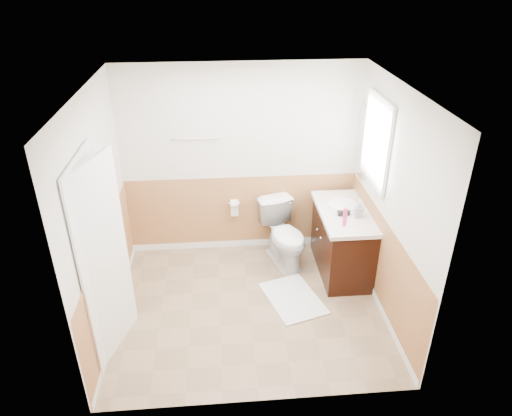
{
  "coord_description": "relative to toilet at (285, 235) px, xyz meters",
  "views": [
    {
      "loc": [
        -0.28,
        -4.19,
        3.56
      ],
      "look_at": [
        0.1,
        0.25,
        1.15
      ],
      "focal_mm": 32.89,
      "sensor_mm": 36.0,
      "label": 1
    }
  ],
  "objects": [
    {
      "name": "floor",
      "position": [
        -0.52,
        -0.86,
        -0.41
      ],
      "size": [
        3.0,
        3.0,
        0.0
      ],
      "primitive_type": "plane",
      "color": "#8C7051",
      "rests_on": "ground"
    },
    {
      "name": "ceiling",
      "position": [
        -0.52,
        -0.86,
        2.09
      ],
      "size": [
        3.0,
        3.0,
        0.0
      ],
      "primitive_type": "plane",
      "rotation": [
        3.14,
        0.0,
        0.0
      ],
      "color": "white",
      "rests_on": "floor"
    },
    {
      "name": "wall_back",
      "position": [
        -0.52,
        0.44,
        0.84
      ],
      "size": [
        3.0,
        0.0,
        3.0
      ],
      "primitive_type": "plane",
      "rotation": [
        1.57,
        0.0,
        0.0
      ],
      "color": "silver",
      "rests_on": "floor"
    },
    {
      "name": "wall_front",
      "position": [
        -0.52,
        -2.16,
        0.84
      ],
      "size": [
        3.0,
        0.0,
        3.0
      ],
      "primitive_type": "plane",
      "rotation": [
        -1.57,
        0.0,
        0.0
      ],
      "color": "silver",
      "rests_on": "floor"
    },
    {
      "name": "wall_left",
      "position": [
        -2.02,
        -0.86,
        0.84
      ],
      "size": [
        0.0,
        3.0,
        3.0
      ],
      "primitive_type": "plane",
      "rotation": [
        1.57,
        0.0,
        1.57
      ],
      "color": "silver",
      "rests_on": "floor"
    },
    {
      "name": "wall_right",
      "position": [
        0.98,
        -0.86,
        0.84
      ],
      "size": [
        0.0,
        3.0,
        3.0
      ],
      "primitive_type": "plane",
      "rotation": [
        1.57,
        0.0,
        -1.57
      ],
      "color": "silver",
      "rests_on": "floor"
    },
    {
      "name": "wainscot_back",
      "position": [
        -0.52,
        0.43,
        0.09
      ],
      "size": [
        3.0,
        0.0,
        3.0
      ],
      "primitive_type": "plane",
      "rotation": [
        1.57,
        0.0,
        0.0
      ],
      "color": "#B37B47",
      "rests_on": "floor"
    },
    {
      "name": "wainscot_front",
      "position": [
        -0.52,
        -2.15,
        0.09
      ],
      "size": [
        3.0,
        0.0,
        3.0
      ],
      "primitive_type": "plane",
      "rotation": [
        -1.57,
        0.0,
        0.0
      ],
      "color": "#B37B47",
      "rests_on": "floor"
    },
    {
      "name": "wainscot_left",
      "position": [
        -2.01,
        -0.86,
        0.09
      ],
      "size": [
        0.0,
        2.6,
        2.6
      ],
      "primitive_type": "plane",
      "rotation": [
        1.57,
        0.0,
        1.57
      ],
      "color": "#B37B47",
      "rests_on": "floor"
    },
    {
      "name": "wainscot_right",
      "position": [
        0.97,
        -0.86,
        0.09
      ],
      "size": [
        0.0,
        2.6,
        2.6
      ],
      "primitive_type": "plane",
      "rotation": [
        1.57,
        0.0,
        -1.57
      ],
      "color": "#B37B47",
      "rests_on": "floor"
    },
    {
      "name": "toilet",
      "position": [
        0.0,
        0.0,
        0.0
      ],
      "size": [
        0.67,
        0.9,
        0.82
      ],
      "primitive_type": "imported",
      "rotation": [
        0.0,
        0.0,
        0.3
      ],
      "color": "white",
      "rests_on": "floor"
    },
    {
      "name": "bath_mat",
      "position": [
        0.0,
        -0.77,
        -0.4
      ],
      "size": [
        0.76,
        0.93,
        0.02
      ],
      "primitive_type": "cube",
      "rotation": [
        0.0,
        0.0,
        0.3
      ],
      "color": "white",
      "rests_on": "floor"
    },
    {
      "name": "vanity_cabinet",
      "position": [
        0.69,
        -0.23,
        -0.01
      ],
      "size": [
        0.55,
        1.1,
        0.8
      ],
      "primitive_type": "cube",
      "color": "black",
      "rests_on": "floor"
    },
    {
      "name": "vanity_knob_left",
      "position": [
        0.39,
        -0.33,
        0.14
      ],
      "size": [
        0.03,
        0.03,
        0.03
      ],
      "primitive_type": "sphere",
      "color": "silver",
      "rests_on": "vanity_cabinet"
    },
    {
      "name": "vanity_knob_right",
      "position": [
        0.39,
        -0.13,
        0.14
      ],
      "size": [
        0.03,
        0.03,
        0.03
      ],
      "primitive_type": "sphere",
      "color": "#B9BAC0",
      "rests_on": "vanity_cabinet"
    },
    {
      "name": "countertop",
      "position": [
        0.68,
        -0.23,
        0.42
      ],
      "size": [
        0.6,
        1.15,
        0.05
      ],
      "primitive_type": "cube",
      "color": "white",
      "rests_on": "vanity_cabinet"
    },
    {
      "name": "sink_basin",
      "position": [
        0.69,
        -0.08,
        0.45
      ],
      "size": [
        0.36,
        0.36,
        0.02
      ],
      "primitive_type": "cylinder",
      "color": "white",
      "rests_on": "countertop"
    },
    {
      "name": "faucet",
      "position": [
        0.87,
        -0.08,
        0.51
      ],
      "size": [
        0.02,
        0.02,
        0.14
      ],
      "primitive_type": "cylinder",
      "color": "#B8B7BE",
      "rests_on": "countertop"
    },
    {
      "name": "lotion_bottle",
      "position": [
        0.59,
        -0.56,
        0.55
      ],
      "size": [
        0.05,
        0.05,
        0.22
      ],
      "primitive_type": "cylinder",
      "color": "#D2367A",
      "rests_on": "countertop"
    },
    {
      "name": "soap_dispenser",
      "position": [
        0.81,
        -0.38,
        0.54
      ],
      "size": [
        0.1,
        0.1,
        0.19
      ],
      "primitive_type": "imported",
      "rotation": [
        0.0,
        0.0,
        -0.09
      ],
      "color": "gray",
      "rests_on": "countertop"
    },
    {
      "name": "hair_dryer_body",
      "position": [
        0.64,
        -0.33,
        0.48
      ],
      "size": [
        0.14,
        0.07,
        0.07
      ],
      "primitive_type": "cylinder",
      "rotation": [
        0.0,
        1.57,
        0.0
      ],
      "color": "black",
      "rests_on": "countertop"
    },
    {
      "name": "hair_dryer_handle",
      "position": [
        0.61,
        -0.29,
        0.45
      ],
      "size": [
        0.03,
        0.03,
        0.07
      ],
      "primitive_type": "cylinder",
      "color": "black",
      "rests_on": "countertop"
    },
    {
      "name": "mirror_panel",
      "position": [
        0.95,
        0.24,
        1.14
      ],
      "size": [
        0.02,
        0.35,
        0.9
      ],
      "primitive_type": "cube",
      "color": "silver",
      "rests_on": "wall_right"
    },
    {
      "name": "window_frame",
      "position": [
        0.95,
        -0.27,
        1.34
      ],
      "size": [
        0.04,
        0.8,
        1.0
      ],
      "primitive_type": "cube",
      "color": "white",
      "rests_on": "wall_right"
    },
    {
      "name": "window_glass",
      "position": [
        0.96,
        -0.27,
        1.34
      ],
      "size": [
        0.01,
        0.7,
        0.9
      ],
      "primitive_type": "cube",
      "color": "white",
      "rests_on": "wall_right"
    },
    {
      "name": "door",
      "position": [
        -1.92,
        -1.31,
        0.61
      ],
      "size": [
        0.29,
        0.78,
        2.04
      ],
      "primitive_type": "cube",
      "rotation": [
        0.0,
        0.0,
        -0.31
      ],
      "color": "white",
      "rests_on": "wall_left"
    },
    {
      "name": "door_frame",
      "position": [
        -2.0,
        -1.31,
        0.62
      ],
      "size": [
        0.02,
        0.92,
        2.1
      ],
      "primitive_type": "cube",
      "color": "white",
      "rests_on": "wall_left"
    },
    {
      "name": "door_knob",
      "position": [
        -1.86,
        -0.98,
        0.54
      ],
      "size": [
        0.06,
        0.06,
        0.06
      ],
      "primitive_type": "sphere",
      "color": "silver",
      "rests_on": "door"
    },
    {
      "name": "towel_bar",
      "position": [
        -1.07,
        0.39,
        1.19
      ],
      "size": [
        0.62,
        0.02,
        0.02
      ],
      "primitive_type": "cylinder",
      "rotation": [
        0.0,
        1.57,
        0.0
      ],
      "color": "silver",
      "rests_on": "wall_back"
    },
    {
      "name": "tp_holder_bar",
      "position": [
        -0.62,
        0.37,
        0.29
      ],
      "size": [
        0.14,
        0.02,
        0.02
      ],
      "primitive_type": "cylinder",
      "rotation": [
        0.0,
        1.57,
        0.0
      ],
      "color": "silver",
      "rests_on": "wall_back"
    },
    {
      "name": "tp_roll",
      "position": [
        -0.62,
        0.37,
        0.29
      ],
      "size": [
        0.1,
        0.11,
        0.11
      ],
      "primitive_type": "cylinder",
      "rotation": [
        0.0,
        1.57,
        0.0
      ],
      "color": "white",
      "rests_on": "tp_holder_bar"
    },
    {
      "name": "tp_sheet",
      "position": [
        -0.62,
        0.37,
        0.18
      ],
      "size": [
        0.1,
        0.01,
        0.16
      ],
      "primitive_type": "cube",
      "color": "white",
      "rests_on": "tp_roll"
    }
  ]
}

